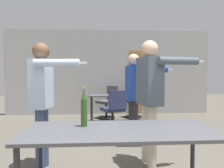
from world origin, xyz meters
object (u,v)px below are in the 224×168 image
at_px(office_chair_far_right, 136,102).
at_px(beer_bottle, 84,108).
at_px(office_chair_far_left, 108,103).
at_px(person_center_tall, 134,90).
at_px(person_left_plaid, 150,90).
at_px(person_far_watching, 43,92).
at_px(office_chair_near_pushed, 114,111).

bearing_deg(office_chair_far_right, beer_bottle, 128.93).
bearing_deg(beer_bottle, office_chair_far_left, 83.79).
distance_m(person_center_tall, person_left_plaid, 0.99).
bearing_deg(person_far_watching, office_chair_near_pushed, 157.41).
xyz_separation_m(person_left_plaid, office_chair_far_left, (-0.43, 3.36, -0.62)).
xyz_separation_m(person_far_watching, office_chair_far_right, (1.87, 3.45, -0.58)).
relative_size(office_chair_far_left, office_chair_near_pushed, 1.02).
height_order(person_far_watching, office_chair_far_left, person_far_watching).
bearing_deg(person_far_watching, office_chair_far_left, 168.90).
relative_size(person_center_tall, office_chair_far_left, 1.77).
relative_size(person_far_watching, person_left_plaid, 0.97).
relative_size(person_center_tall, person_far_watching, 0.97).
relative_size(person_center_tall, beer_bottle, 4.08).
distance_m(office_chair_far_right, office_chair_near_pushed, 1.59).
distance_m(person_far_watching, person_left_plaid, 1.48).
xyz_separation_m(person_center_tall, person_left_plaid, (0.06, -0.99, 0.07)).
bearing_deg(person_left_plaid, beer_bottle, -60.33).
bearing_deg(person_left_plaid, office_chair_far_right, 161.07).
xyz_separation_m(office_chair_far_left, beer_bottle, (-0.45, -4.15, 0.49)).
distance_m(office_chair_far_left, office_chair_far_right, 0.82).
bearing_deg(office_chair_far_right, office_chair_far_left, 59.46).
relative_size(office_chair_near_pushed, beer_bottle, 2.25).
bearing_deg(beer_bottle, person_left_plaid, 42.02).
bearing_deg(person_center_tall, person_far_watching, -52.59).
height_order(office_chair_far_right, beer_bottle, beer_bottle).
bearing_deg(office_chair_far_right, person_far_watching, 117.28).
xyz_separation_m(office_chair_far_left, office_chair_near_pushed, (0.07, -1.35, -0.01)).
relative_size(person_left_plaid, office_chair_far_right, 1.83).
bearing_deg(beer_bottle, person_far_watching, 128.45).
distance_m(person_left_plaid, office_chair_near_pushed, 2.14).
distance_m(person_left_plaid, office_chair_far_left, 3.44).
xyz_separation_m(office_chair_far_left, office_chair_far_right, (0.82, 0.05, 0.02)).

